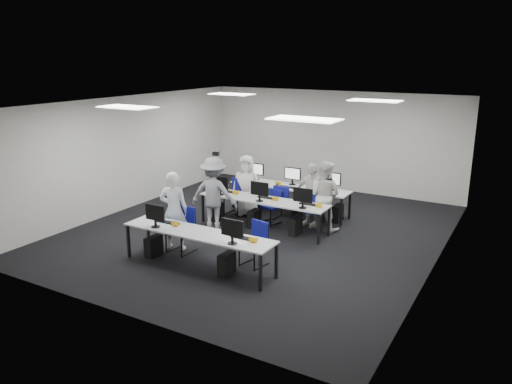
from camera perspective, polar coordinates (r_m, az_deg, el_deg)
The scene contains 23 objects.
room at distance 11.42m, azimuth 0.37°, elevation 2.63°, with size 9.00×9.02×3.00m.
ceiling_panels at distance 11.18m, azimuth 0.38°, elevation 10.07°, with size 5.20×4.60×0.02m.
desk_front at distance 9.72m, azimuth -6.64°, elevation -4.84°, with size 3.20×0.70×0.73m.
desk_mid at distance 11.79m, azimuth 0.84°, elevation -1.06°, with size 3.20×0.70×0.73m.
desk_back at distance 12.99m, azimuth 3.83°, elevation 0.46°, with size 3.20×0.70×0.73m.
equipment_front at distance 9.93m, azimuth -7.54°, elevation -6.42°, with size 2.51×0.41×1.19m.
equipment_mid at distance 11.96m, azimuth -0.01°, elevation -2.44°, with size 2.91×0.41×1.19m.
equipment_back at distance 13.02m, azimuth 4.60°, elevation -1.00°, with size 2.91×0.41×1.19m.
chair_0 at distance 10.66m, azimuth -8.51°, elevation -5.23°, with size 0.49×0.53×0.95m.
chair_1 at distance 9.91m, azimuth -0.21°, elevation -6.84°, with size 0.50×0.54×0.87m.
chair_2 at distance 12.99m, azimuth -2.34°, elevation -1.31°, with size 0.45×0.49×0.92m.
chair_3 at distance 12.33m, azimuth 1.74°, elevation -2.38°, with size 0.50×0.53×0.82m.
chair_4 at distance 11.97m, azimuth 6.48°, elevation -2.91°, with size 0.52×0.55×0.90m.
chair_5 at distance 13.09m, azimuth -1.14°, elevation -1.07°, with size 0.61×0.64×0.99m.
chair_6 at distance 12.60m, azimuth 3.24°, elevation -1.88°, with size 0.44×0.48×0.90m.
chair_7 at distance 12.21m, azimuth 6.50°, elevation -2.58°, with size 0.44×0.48×0.88m.
handbag at distance 12.44m, azimuth -3.95°, elevation 0.80°, with size 0.40×0.26×0.33m, color #8A6747.
student_0 at distance 10.66m, azimuth -9.34°, elevation -2.13°, with size 0.62×0.41×1.70m, color silver.
student_1 at distance 11.84m, azimuth 7.80°, elevation -0.38°, with size 0.81×0.63×1.66m, color silver.
student_2 at distance 12.77m, azimuth -1.08°, elevation 0.72°, with size 0.77×0.50×1.57m, color silver.
student_3 at distance 12.07m, azimuth 6.32°, elevation -0.30°, with size 0.91×0.38×1.55m, color silver.
photographer at distance 11.76m, azimuth -4.83°, elevation -0.20°, with size 1.13×0.65×1.75m, color gray.
dslr_camera at distance 11.71m, azimuth -4.62°, elevation 4.42°, with size 0.14×0.18×0.10m, color black.
Camera 1 is at (5.47, -9.70, 4.03)m, focal length 35.00 mm.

